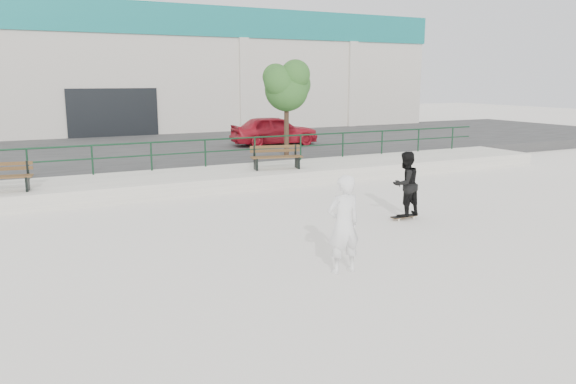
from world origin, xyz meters
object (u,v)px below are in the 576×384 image
bench_right (276,157)px  skateboard (404,216)px  tree (287,84)px  standing_skater (405,184)px  red_car (274,130)px  seated_skater (344,224)px

bench_right → skateboard: bearing=-72.0°
tree → standing_skater: tree is taller
tree → standing_skater: size_ratio=2.29×
red_car → skateboard: 13.59m
tree → standing_skater: 9.60m
skateboard → bench_right: bearing=94.3°
skateboard → seated_skater: size_ratio=0.41×
bench_right → skateboard: (0.69, -6.51, -0.85)m
skateboard → seated_skater: bearing=-144.4°
bench_right → seated_skater: (-3.06, -9.36, 0.04)m
bench_right → tree: tree is taller
red_car → seated_skater: 17.32m
tree → red_car: tree is taller
red_car → standing_skater: 13.54m
red_car → tree: bearing=166.3°
skateboard → standing_skater: standing_skater is taller
seated_skater → skateboard: bearing=-142.3°
red_car → seated_skater: bearing=163.6°
bench_right → standing_skater: 6.54m
bench_right → red_car: size_ratio=0.45×
tree → seated_skater: size_ratio=2.06×
tree → red_car: size_ratio=0.93×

